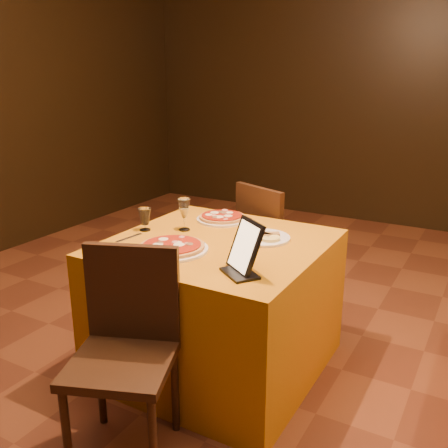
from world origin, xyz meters
The scene contains 14 objects.
floor centered at (0.00, 0.00, -0.01)m, with size 6.00×7.00×0.01m, color #5E2D19.
wall_back centered at (0.00, 3.50, 1.40)m, with size 6.00×0.01×2.80m, color black.
main_table centered at (-0.27, 0.14, 0.38)m, with size 1.10×1.10×0.75m, color #B9720B.
chair_main_near centered at (-0.27, -0.66, 0.46)m, with size 0.41×0.41×0.91m, color black, non-canonical shape.
chair_main_far centered at (-0.27, 0.97, 0.46)m, with size 0.46×0.46×0.91m, color black, non-canonical shape.
pizza_near centered at (-0.40, -0.09, 0.77)m, with size 0.37×0.37×0.03m.
pizza_far centered at (-0.44, 0.50, 0.77)m, with size 0.31×0.31×0.03m.
cutlet_dish centered at (-0.08, 0.30, 0.76)m, with size 0.30×0.30×0.03m.
wine_glass centered at (-0.53, 0.22, 0.84)m, with size 0.08×0.08×0.19m, color #D8CF7A, non-canonical shape.
water_glass centered at (-0.73, 0.11, 0.81)m, with size 0.07×0.07×0.13m, color silver, non-canonical shape.
tablet centered at (0.05, -0.15, 0.87)m, with size 0.20×0.02×0.24m, color black.
knife centered at (-0.27, -0.07, 0.75)m, with size 0.23×0.02×0.01m, color #B7B8BF.
fork_near centered at (-0.71, -0.05, 0.75)m, with size 0.18×0.02×0.01m, color #B6B8BE.
fork_far centered at (-0.28, 0.53, 0.75)m, with size 0.17×0.02×0.01m, color silver.
Camera 1 is at (1.01, -2.04, 1.62)m, focal length 40.00 mm.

